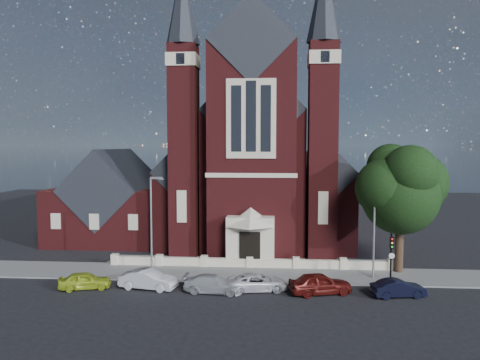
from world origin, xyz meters
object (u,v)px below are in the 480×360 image
at_px(car_lime_van, 85,281).
at_px(parish_hall, 115,204).
at_px(car_navy, 398,288).
at_px(street_lamp_left, 152,219).
at_px(church, 258,166).
at_px(car_silver_a, 148,280).
at_px(traffic_signal, 391,252).
at_px(street_lamp_right, 375,222).
at_px(car_silver_b, 214,284).
at_px(street_tree, 403,191).
at_px(car_dark_red, 320,283).
at_px(car_white_suv, 258,282).

bearing_deg(car_lime_van, parish_hall, -3.22).
bearing_deg(car_navy, street_lamp_left, 65.91).
relative_size(church, car_silver_a, 8.16).
xyz_separation_m(traffic_signal, car_lime_van, (-22.87, -2.76, -1.94)).
distance_m(church, car_lime_van, 27.19).
distance_m(church, street_lamp_right, 21.76).
bearing_deg(car_silver_b, church, 0.18).
height_order(street_tree, car_dark_red, street_tree).
xyz_separation_m(street_lamp_left, car_silver_b, (5.67, -4.42, -3.96)).
height_order(street_lamp_left, car_white_suv, street_lamp_left).
bearing_deg(car_white_suv, car_silver_b, 91.78).
bearing_deg(car_silver_a, car_lime_van, 104.34).
xyz_separation_m(car_silver_a, car_white_suv, (8.11, 0.25, -0.08)).
relative_size(street_lamp_left, car_silver_a, 1.89).
height_order(parish_hall, car_dark_red, parish_hall).
distance_m(church, car_silver_a, 25.13).
height_order(street_lamp_right, traffic_signal, street_lamp_right).
bearing_deg(street_lamp_left, car_lime_van, -132.46).
height_order(car_lime_van, car_white_suv, car_lime_van).
relative_size(parish_hall, car_silver_b, 2.79).
relative_size(traffic_signal, car_silver_b, 0.92).
bearing_deg(church, street_lamp_right, -61.96).
relative_size(street_tree, traffic_signal, 2.67).
distance_m(church, parish_hall, 17.26).
xyz_separation_m(street_tree, car_silver_a, (-19.80, -5.65, -6.25)).
bearing_deg(car_lime_van, traffic_signal, -99.04).
distance_m(car_dark_red, car_navy, 5.45).
bearing_deg(car_navy, car_white_suv, 75.05).
relative_size(car_lime_van, car_dark_red, 0.83).
distance_m(parish_hall, street_tree, 31.27).
bearing_deg(traffic_signal, car_dark_red, -155.27).
relative_size(car_silver_a, car_white_suv, 0.96).
bearing_deg(car_silver_a, car_white_suv, -78.64).
distance_m(car_lime_van, car_dark_red, 17.29).
bearing_deg(car_silver_b, car_dark_red, -82.29).
xyz_separation_m(church, car_white_suv, (0.91, -22.64, -7.56)).
xyz_separation_m(street_lamp_right, traffic_signal, (0.91, -1.57, -2.02)).
bearing_deg(car_white_suv, church, -8.79).
xyz_separation_m(street_tree, traffic_signal, (-1.60, -3.28, -4.38)).
height_order(parish_hall, car_navy, parish_hall).
xyz_separation_m(car_lime_van, car_dark_red, (17.29, 0.19, 0.13)).
bearing_deg(car_dark_red, car_white_suv, 69.14).
bearing_deg(street_lamp_right, car_silver_b, -160.28).
bearing_deg(car_white_suv, parish_hall, 32.60).
xyz_separation_m(church, parish_hall, (-16.00, -4.94, -4.17)).
xyz_separation_m(street_tree, car_white_suv, (-11.68, -5.41, -6.34)).
relative_size(street_lamp_left, car_dark_red, 1.79).
relative_size(car_white_suv, car_navy, 1.18).
relative_size(street_lamp_right, car_silver_a, 1.89).
distance_m(car_silver_b, car_dark_red, 7.66).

